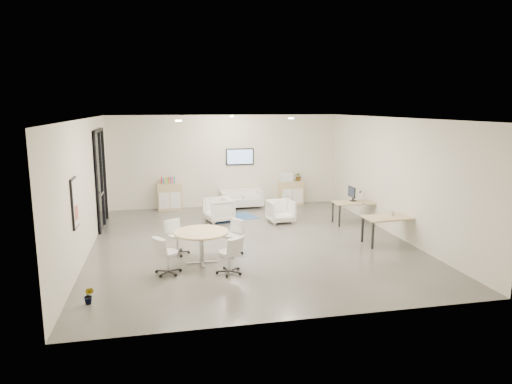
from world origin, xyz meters
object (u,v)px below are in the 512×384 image
at_px(armchair_left, 218,209).
at_px(round_table, 201,235).
at_px(sideboard_left, 170,197).
at_px(armchair_right, 280,210).
at_px(desk_rear, 355,204).
at_px(loveseat, 241,199).
at_px(sideboard_right, 291,193).
at_px(desk_front, 391,219).

xyz_separation_m(armchair_left, round_table, (-0.84, -3.70, 0.26)).
xyz_separation_m(sideboard_left, round_table, (0.58, -5.64, 0.20)).
bearing_deg(sideboard_left, armchair_right, -36.86).
height_order(desk_rear, round_table, round_table).
relative_size(armchair_right, round_table, 0.62).
relative_size(armchair_left, desk_rear, 0.62).
bearing_deg(round_table, armchair_left, 77.15).
relative_size(desk_rear, round_table, 1.06).
bearing_deg(loveseat, armchair_left, -120.50).
distance_m(sideboard_right, armchair_left, 3.47).
relative_size(loveseat, armchair_left, 1.83).
bearing_deg(desk_front, sideboard_left, 131.36).
relative_size(sideboard_left, armchair_right, 1.21).
distance_m(sideboard_right, desk_front, 5.29).
xyz_separation_m(sideboard_left, desk_rear, (5.43, -3.00, 0.14)).
xyz_separation_m(sideboard_right, armchair_right, (-1.04, -2.45, -0.05)).
relative_size(loveseat, desk_front, 1.01).
relative_size(sideboard_right, armchair_left, 1.07).
xyz_separation_m(armchair_left, desk_rear, (4.00, -1.05, 0.19)).
relative_size(armchair_right, desk_rear, 0.59).
distance_m(armchair_left, desk_rear, 4.14).
distance_m(loveseat, armchair_right, 2.45).
distance_m(desk_rear, desk_front, 2.15).
bearing_deg(armchair_left, armchair_right, 59.32).
height_order(sideboard_right, armchair_left, sideboard_right).
height_order(armchair_left, desk_rear, armchair_left).
distance_m(sideboard_left, loveseat, 2.46).
height_order(sideboard_right, desk_rear, sideboard_right).
xyz_separation_m(sideboard_right, loveseat, (-1.85, -0.13, -0.13)).
height_order(sideboard_left, desk_front, sideboard_left).
bearing_deg(armchair_left, round_table, -28.26).
bearing_deg(loveseat, desk_rear, -44.88).
relative_size(sideboard_left, desk_rear, 0.71).
xyz_separation_m(loveseat, desk_front, (3.02, -5.02, 0.35)).
relative_size(sideboard_right, loveseat, 0.58).
bearing_deg(armchair_right, desk_rear, -20.37).
height_order(sideboard_left, armchair_left, sideboard_left).
height_order(sideboard_right, round_table, sideboard_right).
bearing_deg(round_table, desk_rear, 28.60).
height_order(sideboard_right, armchair_right, sideboard_right).
relative_size(loveseat, desk_rear, 1.13).
bearing_deg(armchair_left, sideboard_right, 108.68).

